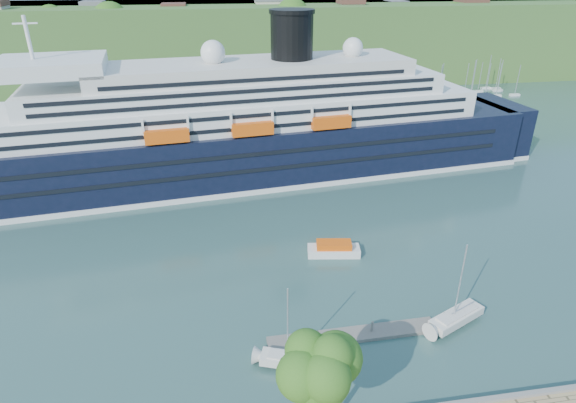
# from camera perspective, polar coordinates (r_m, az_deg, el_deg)

# --- Properties ---
(far_hillside) EXTENTS (400.00, 50.00, 24.00)m
(far_hillside) POSITION_cam_1_polar(r_m,az_deg,el_deg) (173.60, -5.86, 18.43)
(far_hillside) COLOR #345A24
(far_hillside) RESTS_ON ground
(cruise_ship) EXTENTS (128.50, 33.46, 28.57)m
(cruise_ship) POSITION_cam_1_polar(r_m,az_deg,el_deg) (84.31, -8.52, 11.78)
(cruise_ship) COLOR black
(cruise_ship) RESTS_ON ground
(promenade_tree) EXTENTS (6.73, 6.73, 11.15)m
(promenade_tree) POSITION_cam_1_polar(r_m,az_deg,el_deg) (38.33, 3.48, -21.17)
(promenade_tree) COLOR #2A5717
(promenade_tree) RESTS_ON promenade
(floating_pontoon) EXTENTS (18.06, 2.57, 0.40)m
(floating_pontoon) POSITION_cam_1_polar(r_m,az_deg,el_deg) (52.41, 7.74, -15.38)
(floating_pontoon) COLOR gray
(floating_pontoon) RESTS_ON ground
(sailboat_white_near) EXTENTS (7.04, 4.08, 8.79)m
(sailboat_white_near) POSITION_cam_1_polar(r_m,az_deg,el_deg) (45.93, 0.56, -15.20)
(sailboat_white_near) COLOR silver
(sailboat_white_near) RESTS_ON ground
(sailboat_white_far) EXTENTS (7.71, 5.09, 9.73)m
(sailboat_white_far) POSITION_cam_1_polar(r_m,az_deg,el_deg) (53.58, 19.94, -9.57)
(sailboat_white_far) COLOR silver
(sailboat_white_far) RESTS_ON ground
(tender_launch) EXTENTS (7.28, 3.43, 1.93)m
(tender_launch) POSITION_cam_1_polar(r_m,az_deg,el_deg) (64.57, 5.45, -5.55)
(tender_launch) COLOR #E5530D
(tender_launch) RESTS_ON ground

